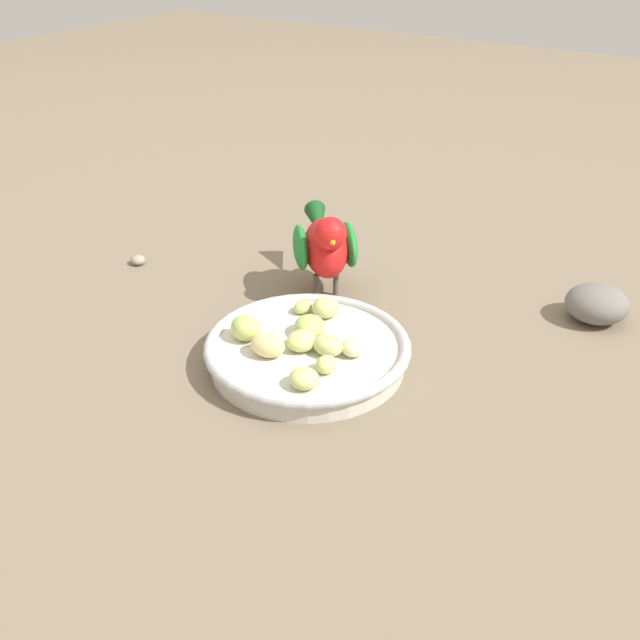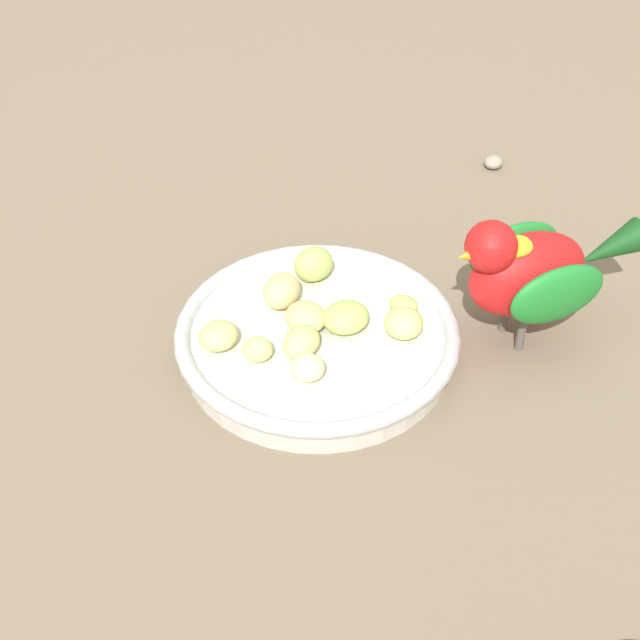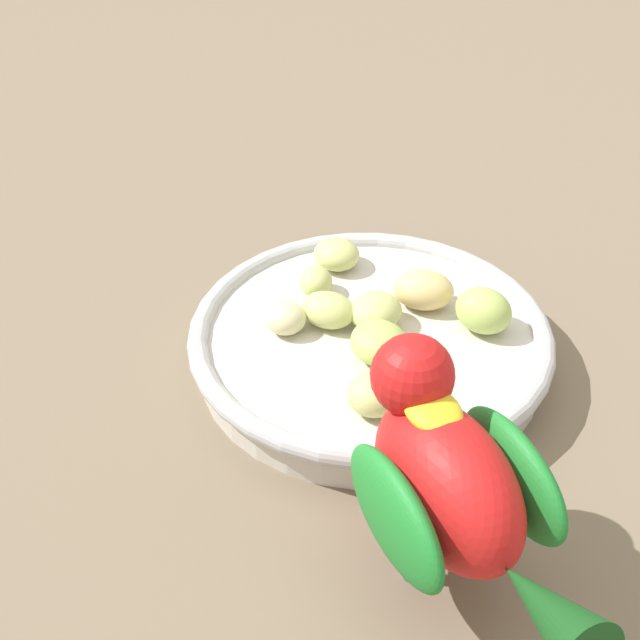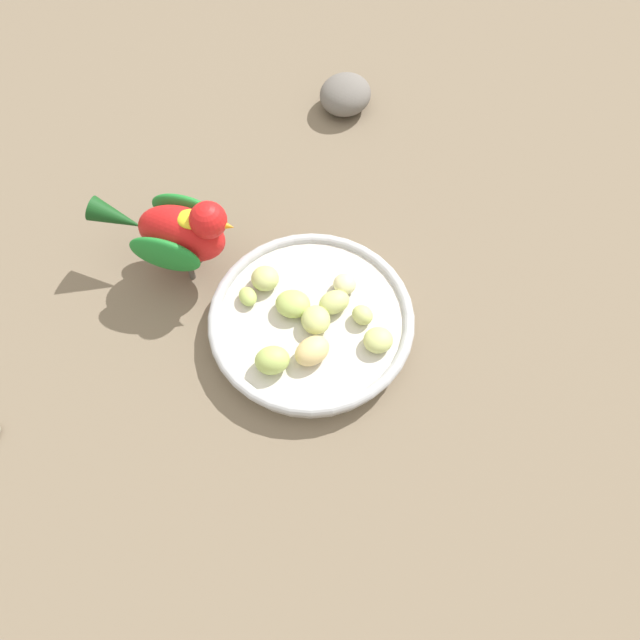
{
  "view_description": "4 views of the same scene",
  "coord_description": "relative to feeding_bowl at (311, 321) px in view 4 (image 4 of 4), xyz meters",
  "views": [
    {
      "loc": [
        0.57,
        0.38,
        0.47
      ],
      "look_at": [
        -0.04,
        -0.01,
        0.05
      ],
      "focal_mm": 42.48,
      "sensor_mm": 36.0,
      "label": 1
    },
    {
      "loc": [
        -0.19,
        0.48,
        0.48
      ],
      "look_at": [
        -0.02,
        -0.01,
        0.04
      ],
      "focal_mm": 49.0,
      "sensor_mm": 36.0,
      "label": 2
    },
    {
      "loc": [
        -0.48,
        -0.12,
        0.39
      ],
      "look_at": [
        -0.04,
        0.01,
        0.05
      ],
      "focal_mm": 53.33,
      "sensor_mm": 36.0,
      "label": 3
    },
    {
      "loc": [
        0.24,
        -0.18,
        0.58
      ],
      "look_at": [
        0.0,
        -0.02,
        0.05
      ],
      "focal_mm": 32.4,
      "sensor_mm": 36.0,
      "label": 4
    }
  ],
  "objects": [
    {
      "name": "apple_piece_0",
      "position": [
        0.01,
        -0.0,
        0.02
      ],
      "size": [
        0.05,
        0.04,
        0.02
      ],
      "primitive_type": "ellipsoid",
      "rotation": [
        0.0,
        0.0,
        2.66
      ],
      "color": "#C6D17A",
      "rests_on": "feeding_bowl"
    },
    {
      "name": "parrot",
      "position": [
        -0.15,
        -0.07,
        0.05
      ],
      "size": [
        0.15,
        0.14,
        0.12
      ],
      "rotation": [
        0.0,
        0.0,
        0.71
      ],
      "color": "#59544C",
      "rests_on": "ground_plane"
    },
    {
      "name": "rock_large",
      "position": [
        -0.28,
        0.24,
        0.01
      ],
      "size": [
        0.09,
        0.1,
        0.05
      ],
      "primitive_type": "ellipsoid",
      "rotation": [
        0.0,
        0.0,
        1.94
      ],
      "color": "slate",
      "rests_on": "ground_plane"
    },
    {
      "name": "apple_piece_7",
      "position": [
        -0.02,
        -0.01,
        0.02
      ],
      "size": [
        0.05,
        0.05,
        0.02
      ],
      "primitive_type": "ellipsoid",
      "rotation": [
        0.0,
        0.0,
        0.82
      ],
      "color": "#B2CC66",
      "rests_on": "feeding_bowl"
    },
    {
      "name": "ground_plane",
      "position": [
        0.02,
        0.02,
        -0.02
      ],
      "size": [
        4.0,
        4.0,
        0.0
      ],
      "primitive_type": "plane",
      "color": "#756651"
    },
    {
      "name": "apple_piece_6",
      "position": [
        -0.06,
        -0.05,
        0.02
      ],
      "size": [
        0.03,
        0.02,
        0.01
      ],
      "primitive_type": "ellipsoid",
      "rotation": [
        0.0,
        0.0,
        6.13
      ],
      "color": "#B2CC66",
      "rests_on": "feeding_bowl"
    },
    {
      "name": "apple_piece_3",
      "position": [
        0.0,
        0.03,
        0.02
      ],
      "size": [
        0.03,
        0.04,
        0.02
      ],
      "primitive_type": "ellipsoid",
      "rotation": [
        0.0,
        0.0,
        1.45
      ],
      "color": "#C6D17A",
      "rests_on": "feeding_bowl"
    },
    {
      "name": "apple_piece_4",
      "position": [
        0.04,
        -0.02,
        0.02
      ],
      "size": [
        0.03,
        0.04,
        0.02
      ],
      "primitive_type": "ellipsoid",
      "rotation": [
        0.0,
        0.0,
        1.65
      ],
      "color": "#E5C67F",
      "rests_on": "feeding_bowl"
    },
    {
      "name": "apple_piece_9",
      "position": [
        0.07,
        0.04,
        0.02
      ],
      "size": [
        0.04,
        0.04,
        0.02
      ],
      "primitive_type": "ellipsoid",
      "rotation": [
        0.0,
        0.0,
        4.48
      ],
      "color": "#C6D17A",
      "rests_on": "feeding_bowl"
    },
    {
      "name": "apple_piece_5",
      "position": [
        0.03,
        -0.07,
        0.02
      ],
      "size": [
        0.04,
        0.05,
        0.03
      ],
      "primitive_type": "ellipsoid",
      "rotation": [
        0.0,
        0.0,
        1.17
      ],
      "color": "#B2CC66",
      "rests_on": "feeding_bowl"
    },
    {
      "name": "apple_piece_1",
      "position": [
        0.03,
        0.05,
        0.02
      ],
      "size": [
        0.03,
        0.03,
        0.02
      ],
      "primitive_type": "ellipsoid",
      "rotation": [
        0.0,
        0.0,
        3.3
      ],
      "color": "#C6D17A",
      "rests_on": "feeding_bowl"
    },
    {
      "name": "apple_piece_2",
      "position": [
        -0.07,
        -0.02,
        0.02
      ],
      "size": [
        0.04,
        0.04,
        0.02
      ],
      "primitive_type": "ellipsoid",
      "rotation": [
        0.0,
        0.0,
        1.74
      ],
      "color": "#C6D17A",
      "rests_on": "feeding_bowl"
    },
    {
      "name": "apple_piece_8",
      "position": [
        -0.01,
        0.05,
        0.02
      ],
      "size": [
        0.04,
        0.04,
        0.02
      ],
      "primitive_type": "ellipsoid",
      "rotation": [
        0.0,
        0.0,
        2.46
      ],
      "color": "beige",
      "rests_on": "feeding_bowl"
    },
    {
      "name": "feeding_bowl",
      "position": [
        0.0,
        0.0,
        0.0
      ],
      "size": [
        0.23,
        0.23,
        0.03
      ],
      "color": "beige",
      "rests_on": "ground_plane"
    }
  ]
}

